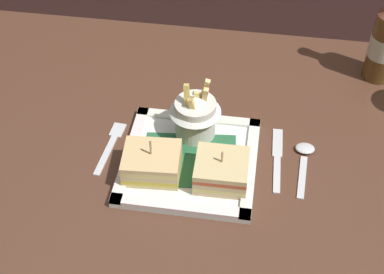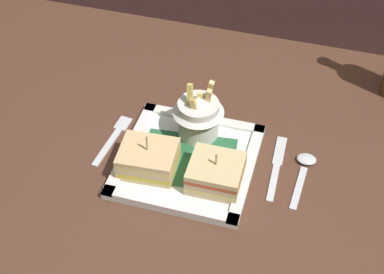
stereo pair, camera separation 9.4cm
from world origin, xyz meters
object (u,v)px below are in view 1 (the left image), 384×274
(dining_table, at_px, (194,193))
(sandwich_half_left, at_px, (152,163))
(fork, at_px, (111,145))
(sandwich_half_right, at_px, (222,171))
(fries_cup, at_px, (196,112))
(knife, at_px, (277,157))
(spoon, at_px, (304,156))
(square_plate, at_px, (190,161))

(dining_table, distance_m, sandwich_half_left, 0.21)
(dining_table, relative_size, fork, 9.77)
(sandwich_half_left, height_order, sandwich_half_right, sandwich_half_left)
(fries_cup, relative_size, fork, 0.86)
(fries_cup, bearing_deg, knife, -11.08)
(sandwich_half_right, distance_m, knife, 0.12)
(sandwich_half_left, bearing_deg, knife, 19.68)
(sandwich_half_right, xyz_separation_m, knife, (0.09, 0.08, -0.03))
(sandwich_half_left, bearing_deg, fries_cup, 60.24)
(sandwich_half_left, bearing_deg, spoon, 17.50)
(dining_table, distance_m, fork, 0.21)
(dining_table, height_order, knife, knife)
(sandwich_half_right, relative_size, fries_cup, 0.78)
(dining_table, relative_size, knife, 8.45)
(square_plate, distance_m, fries_cup, 0.09)
(fork, bearing_deg, square_plate, -9.14)
(fries_cup, bearing_deg, square_plate, -90.60)
(dining_table, xyz_separation_m, sandwich_half_right, (0.06, -0.09, 0.18))
(square_plate, xyz_separation_m, sandwich_half_left, (-0.06, -0.04, 0.03))
(fries_cup, distance_m, fork, 0.17)
(dining_table, xyz_separation_m, spoon, (0.20, -0.01, 0.15))
(fork, distance_m, knife, 0.30)
(dining_table, relative_size, sandwich_half_right, 14.60)
(sandwich_half_left, distance_m, fries_cup, 0.13)
(square_plate, distance_m, spoon, 0.21)
(sandwich_half_right, distance_m, fries_cup, 0.12)
(square_plate, xyz_separation_m, fries_cup, (0.00, 0.07, 0.06))
(dining_table, height_order, fries_cup, fries_cup)
(sandwich_half_left, relative_size, sandwich_half_right, 1.13)
(square_plate, distance_m, sandwich_half_left, 0.07)
(sandwich_half_right, bearing_deg, dining_table, 123.13)
(sandwich_half_left, bearing_deg, square_plate, 31.57)
(sandwich_half_right, bearing_deg, sandwich_half_left, 180.00)
(square_plate, distance_m, knife, 0.16)
(square_plate, bearing_deg, fork, 170.86)
(dining_table, relative_size, spoon, 10.15)
(dining_table, xyz_separation_m, fries_cup, (0.00, 0.01, 0.21))
(square_plate, xyz_separation_m, sandwich_half_right, (0.06, -0.04, 0.03))
(square_plate, relative_size, fork, 1.74)
(fork, xyz_separation_m, knife, (0.30, 0.02, 0.00))
(sandwich_half_right, bearing_deg, fries_cup, 119.16)
(dining_table, xyz_separation_m, fork, (-0.15, -0.03, 0.15))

